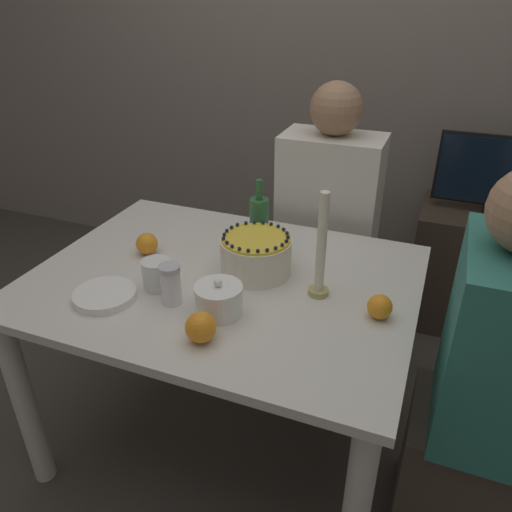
{
  "coord_description": "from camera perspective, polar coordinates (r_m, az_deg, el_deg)",
  "views": [
    {
      "loc": [
        0.6,
        -1.23,
        1.56
      ],
      "look_at": [
        0.09,
        0.07,
        0.79
      ],
      "focal_mm": 35.0,
      "sensor_mm": 36.0,
      "label": 1
    }
  ],
  "objects": [
    {
      "name": "sugar_bowl",
      "position": [
        1.41,
        -4.28,
        -4.99
      ],
      "size": [
        0.14,
        0.14,
        0.11
      ],
      "color": "white",
      "rests_on": "dining_table"
    },
    {
      "name": "orange_fruit_2",
      "position": [
        1.75,
        -12.36,
        1.38
      ],
      "size": [
        0.08,
        0.08,
        0.08
      ],
      "color": "orange",
      "rests_on": "dining_table"
    },
    {
      "name": "person_man_blue_shirt",
      "position": [
        2.18,
        7.95,
        0.81
      ],
      "size": [
        0.4,
        0.34,
        1.24
      ],
      "rotation": [
        0.0,
        0.0,
        3.14
      ],
      "color": "#473D33",
      "rests_on": "ground_plane"
    },
    {
      "name": "side_cabinet",
      "position": [
        2.7,
        24.11,
        -1.48
      ],
      "size": [
        0.63,
        0.41,
        0.61
      ],
      "color": "#382D23",
      "rests_on": "ground_plane"
    },
    {
      "name": "wall_behind",
      "position": [
        2.71,
        9.43,
        23.15
      ],
      "size": [
        8.0,
        0.05,
        2.6
      ],
      "color": "slate",
      "rests_on": "ground_plane"
    },
    {
      "name": "orange_fruit_1",
      "position": [
        1.43,
        13.96,
        -5.66
      ],
      "size": [
        0.07,
        0.07,
        0.07
      ],
      "color": "orange",
      "rests_on": "dining_table"
    },
    {
      "name": "candle",
      "position": [
        1.45,
        7.42,
        0.22
      ],
      "size": [
        0.06,
        0.06,
        0.33
      ],
      "color": "tan",
      "rests_on": "dining_table"
    },
    {
      "name": "orange_fruit_0",
      "position": [
        1.31,
        -6.34,
        -8.11
      ],
      "size": [
        0.08,
        0.08,
        0.08
      ],
      "color": "orange",
      "rests_on": "dining_table"
    },
    {
      "name": "person_woman_floral",
      "position": [
        1.59,
        24.11,
        -14.74
      ],
      "size": [
        0.34,
        0.4,
        1.21
      ],
      "rotation": [
        0.0,
        0.0,
        1.57
      ],
      "color": "#473D33",
      "rests_on": "ground_plane"
    },
    {
      "name": "tv_monitor",
      "position": [
        2.51,
        26.36,
        8.35
      ],
      "size": [
        0.57,
        0.1,
        0.36
      ],
      "color": "black",
      "rests_on": "side_cabinet"
    },
    {
      "name": "sugar_shaker",
      "position": [
        1.46,
        -9.73,
        -3.18
      ],
      "size": [
        0.06,
        0.06,
        0.12
      ],
      "color": "white",
      "rests_on": "dining_table"
    },
    {
      "name": "cup",
      "position": [
        1.54,
        -11.28,
        -2.08
      ],
      "size": [
        0.09,
        0.09,
        0.09
      ],
      "color": "white",
      "rests_on": "dining_table"
    },
    {
      "name": "cake",
      "position": [
        1.59,
        -0.0,
        0.13
      ],
      "size": [
        0.23,
        0.23,
        0.14
      ],
      "color": "#EFE5CC",
      "rests_on": "dining_table"
    },
    {
      "name": "bottle",
      "position": [
        1.73,
        0.35,
        3.93
      ],
      "size": [
        0.07,
        0.07,
        0.25
      ],
      "color": "#2D6638",
      "rests_on": "dining_table"
    },
    {
      "name": "ground_plane",
      "position": [
        2.07,
        -3.11,
        -19.89
      ],
      "size": [
        12.0,
        12.0,
        0.0
      ],
      "primitive_type": "plane",
      "color": "#3D3833"
    },
    {
      "name": "dining_table",
      "position": [
        1.66,
        -3.67,
        -5.98
      ],
      "size": [
        1.2,
        0.91,
        0.73
      ],
      "color": "beige",
      "rests_on": "ground_plane"
    },
    {
      "name": "plate_stack",
      "position": [
        1.55,
        -16.88,
        -4.32
      ],
      "size": [
        0.18,
        0.18,
        0.02
      ],
      "color": "white",
      "rests_on": "dining_table"
    }
  ]
}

